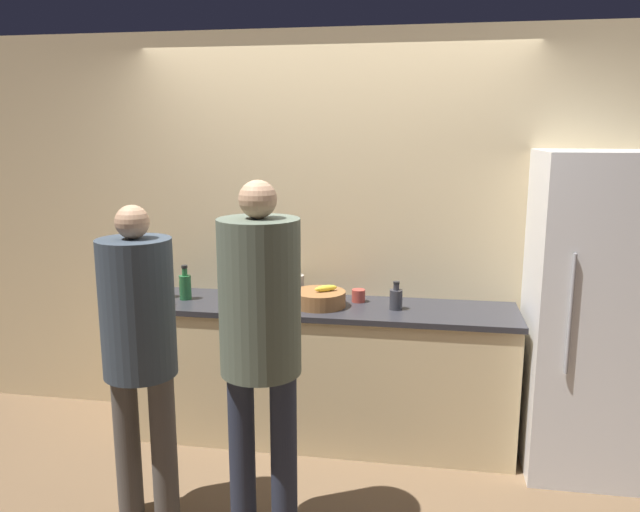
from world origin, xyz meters
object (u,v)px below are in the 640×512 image
(person_center, at_px, (260,326))
(fruit_bowl, at_px, (319,298))
(bottle_green, at_px, (185,286))
(cup_yellow, at_px, (167,290))
(bottle_dark, at_px, (396,298))
(bottle_red, at_px, (164,296))
(utensil_crock, at_px, (295,285))
(person_left, at_px, (139,336))
(cup_red, at_px, (358,296))
(refrigerator, at_px, (597,315))

(person_center, xyz_separation_m, fruit_bowl, (0.12, 0.97, -0.12))
(bottle_green, distance_m, cup_yellow, 0.14)
(bottle_green, height_order, bottle_dark, bottle_green)
(bottle_red, height_order, cup_yellow, bottle_red)
(bottle_red, distance_m, cup_yellow, 0.19)
(bottle_red, relative_size, bottle_dark, 0.87)
(utensil_crock, relative_size, cup_yellow, 2.86)
(cup_yellow, bearing_deg, person_center, -48.18)
(person_left, relative_size, bottle_green, 7.25)
(utensil_crock, bearing_deg, fruit_bowl, -45.28)
(bottle_green, xyz_separation_m, bottle_dark, (1.36, -0.00, -0.02))
(cup_red, bearing_deg, utensil_crock, 172.19)
(refrigerator, xyz_separation_m, cup_yellow, (-2.65, 0.07, 0.02))
(utensil_crock, relative_size, bottle_red, 1.91)
(bottle_green, bearing_deg, bottle_red, -116.15)
(bottle_dark, bearing_deg, utensil_crock, 164.15)
(bottle_green, distance_m, bottle_dark, 1.36)
(utensil_crock, xyz_separation_m, bottle_green, (-0.69, -0.19, 0.01))
(refrigerator, height_order, bottle_green, refrigerator)
(bottle_red, bearing_deg, bottle_green, 63.85)
(fruit_bowl, relative_size, bottle_red, 2.15)
(person_left, xyz_separation_m, bottle_green, (-0.14, 0.97, 0.01))
(fruit_bowl, bearing_deg, cup_red, 31.56)
(refrigerator, distance_m, fruit_bowl, 1.63)
(utensil_crock, xyz_separation_m, bottle_dark, (0.67, -0.19, -0.01))
(refrigerator, relative_size, person_center, 1.06)
(bottle_red, xyz_separation_m, cup_red, (1.19, 0.29, -0.02))
(refrigerator, relative_size, fruit_bowl, 5.69)
(bottle_dark, bearing_deg, cup_yellow, 178.85)
(utensil_crock, height_order, bottle_dark, utensil_crock)
(utensil_crock, height_order, cup_yellow, utensil_crock)
(refrigerator, height_order, cup_red, refrigerator)
(refrigerator, distance_m, bottle_dark, 1.16)
(bottle_green, bearing_deg, bottle_dark, -0.20)
(fruit_bowl, distance_m, bottle_red, 0.97)
(cup_yellow, height_order, cup_red, cup_yellow)
(person_left, distance_m, cup_yellow, 1.03)
(fruit_bowl, xyz_separation_m, cup_yellow, (-1.02, 0.04, 0.00))
(bottle_green, bearing_deg, utensil_crock, 15.09)
(utensil_crock, bearing_deg, bottle_red, -155.75)
(fruit_bowl, bearing_deg, cup_yellow, 177.83)
(cup_yellow, distance_m, cup_red, 1.25)
(refrigerator, bearing_deg, person_left, -158.63)
(fruit_bowl, distance_m, bottle_dark, 0.47)
(refrigerator, distance_m, bottle_green, 2.51)
(refrigerator, bearing_deg, cup_red, 173.19)
(bottle_green, xyz_separation_m, cup_yellow, (-0.14, 0.03, -0.04))
(person_left, distance_m, bottle_red, 0.84)
(bottle_green, xyz_separation_m, cup_red, (1.11, 0.13, -0.05))
(refrigerator, relative_size, person_left, 1.15)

